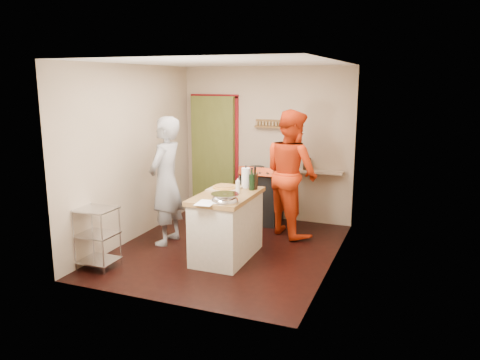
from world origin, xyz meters
name	(u,v)px	position (x,y,z in m)	size (l,w,h in m)	color
floor	(226,249)	(0.00, 0.00, 0.00)	(3.50, 3.50, 0.00)	black
back_wall	(232,151)	(-0.64, 1.78, 1.13)	(3.00, 0.44, 2.60)	tan
left_wall	(133,154)	(-1.50, 0.00, 1.30)	(0.04, 3.50, 2.60)	tan
right_wall	(335,167)	(1.50, 0.00, 1.30)	(0.04, 3.50, 2.60)	tan
ceiling	(225,62)	(0.00, 0.00, 2.61)	(3.00, 3.50, 0.02)	white
stove	(262,197)	(0.05, 1.42, 0.45)	(0.60, 0.63, 1.00)	black
wire_shelving	(97,235)	(-1.28, -1.20, 0.44)	(0.48, 0.40, 0.80)	silver
island	(227,224)	(0.13, -0.26, 0.47)	(0.70, 1.28, 1.20)	beige
person_stripe	(166,181)	(-0.93, -0.04, 0.94)	(0.68, 0.45, 1.87)	silver
person_red	(291,173)	(0.65, 1.03, 0.97)	(0.95, 0.74, 1.95)	red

